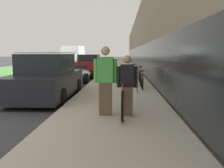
% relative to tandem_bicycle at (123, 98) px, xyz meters
% --- Properties ---
extents(sidewalk_slab, '(3.23, 70.00, 0.15)m').
position_rel_tandem_bicycle_xyz_m(sidewalk_slab, '(-0.20, 19.35, -0.47)').
color(sidewalk_slab, '#B2AA99').
rests_on(sidewalk_slab, ground).
extents(storefront_facade, '(10.01, 70.00, 6.14)m').
position_rel_tandem_bicycle_xyz_m(storefront_facade, '(6.45, 27.35, 2.52)').
color(storefront_facade, gray).
rests_on(storefront_facade, ground).
extents(lawn_strip, '(5.82, 70.00, 0.03)m').
position_rel_tandem_bicycle_xyz_m(lawn_strip, '(-11.97, 23.35, -0.53)').
color(lawn_strip, '#518E42').
rests_on(lawn_strip, ground).
extents(tandem_bicycle, '(0.52, 2.57, 0.92)m').
position_rel_tandem_bicycle_xyz_m(tandem_bicycle, '(0.00, 0.00, 0.00)').
color(tandem_bicycle, black).
rests_on(tandem_bicycle, sidewalk_slab).
extents(person_rider, '(0.52, 0.20, 1.53)m').
position_rel_tandem_bicycle_xyz_m(person_rider, '(0.12, -0.32, 0.38)').
color(person_rider, brown).
rests_on(person_rider, sidewalk_slab).
extents(person_bystander, '(0.59, 0.23, 1.75)m').
position_rel_tandem_bicycle_xyz_m(person_bystander, '(-0.44, -0.26, 0.49)').
color(person_bystander, brown).
rests_on(person_bystander, sidewalk_slab).
extents(bike_rack_hoop, '(0.05, 0.60, 0.84)m').
position_rel_tandem_bicycle_xyz_m(bike_rack_hoop, '(0.57, 3.63, 0.12)').
color(bike_rack_hoop, gray).
rests_on(bike_rack_hoop, sidewalk_slab).
extents(cruiser_bike_nearest, '(0.52, 1.63, 0.83)m').
position_rel_tandem_bicycle_xyz_m(cruiser_bike_nearest, '(0.83, 4.69, -0.03)').
color(cruiser_bike_nearest, black).
rests_on(cruiser_bike_nearest, sidewalk_slab).
extents(cruiser_bike_middle, '(0.52, 1.69, 0.93)m').
position_rel_tandem_bicycle_xyz_m(cruiser_bike_middle, '(0.88, 6.64, -0.00)').
color(cruiser_bike_middle, black).
rests_on(cruiser_bike_middle, sidewalk_slab).
extents(cruiser_bike_farthest, '(0.52, 1.72, 0.93)m').
position_rel_tandem_bicycle_xyz_m(cruiser_bike_farthest, '(0.65, 9.04, -0.00)').
color(cruiser_bike_farthest, black).
rests_on(cruiser_bike_farthest, sidewalk_slab).
extents(parked_sedan_curbside, '(2.02, 4.70, 1.76)m').
position_rel_tandem_bicycle_xyz_m(parked_sedan_curbside, '(-2.87, 2.78, 0.22)').
color(parked_sedan_curbside, black).
rests_on(parked_sedan_curbside, ground).
extents(vintage_roadster_curbside, '(1.71, 4.19, 0.96)m').
position_rel_tandem_bicycle_xyz_m(vintage_roadster_curbside, '(-2.84, 8.50, -0.12)').
color(vintage_roadster_curbside, white).
rests_on(vintage_roadster_curbside, ground).
extents(parked_sedan_far, '(1.95, 4.44, 1.60)m').
position_rel_tandem_bicycle_xyz_m(parked_sedan_far, '(-2.90, 14.43, 0.19)').
color(parked_sedan_far, maroon).
rests_on(parked_sedan_far, ground).
extents(moving_truck, '(2.49, 6.21, 2.67)m').
position_rel_tandem_bicycle_xyz_m(moving_truck, '(-7.10, 29.07, 0.82)').
color(moving_truck, orange).
rests_on(moving_truck, ground).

